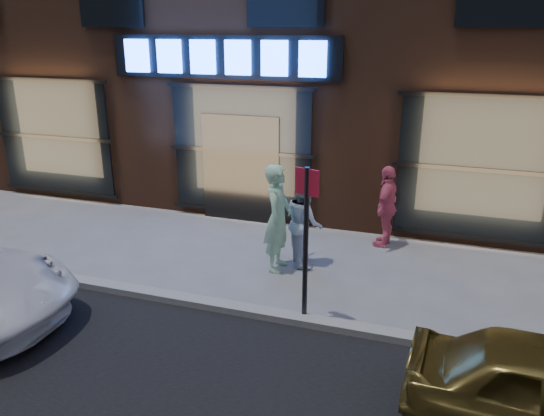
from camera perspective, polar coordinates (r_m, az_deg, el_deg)
The scene contains 6 objects.
ground at distance 9.02m, azimuth -12.58°, elevation -9.40°, with size 90.00×90.00×0.00m, color slate.
curb at distance 8.99m, azimuth -12.61°, elevation -9.06°, with size 60.00×0.25×0.12m, color gray.
man_bowtie at distance 9.43m, azimuth 0.64°, elevation -1.09°, with size 0.71×0.47×1.96m, color #BDF9C5.
man_cap at distance 9.74m, azimuth 3.51°, elevation -1.49°, with size 0.79×0.62×1.63m, color white.
passerby at distance 10.76m, azimuth 12.24°, elevation 0.18°, with size 0.97×0.40×1.66m, color #EA607C.
sign_post at distance 7.57m, azimuth 3.67°, elevation -2.54°, with size 0.37×0.15×2.39m.
Camera 1 is at (4.29, -6.72, 4.21)m, focal length 35.00 mm.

